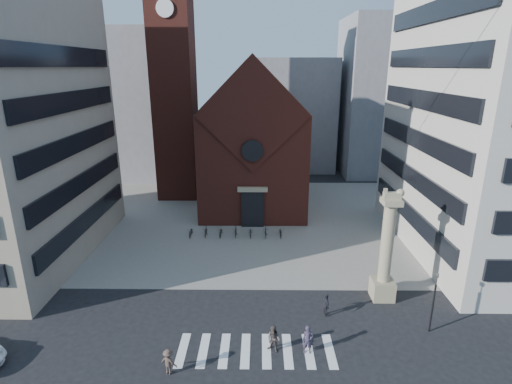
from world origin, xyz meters
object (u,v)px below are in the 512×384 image
pedestrian_0 (308,340)px  scooter_0 (191,232)px  lion_column (386,256)px  pedestrian_2 (326,305)px  pedestrian_1 (274,339)px  traffic_light (433,301)px

pedestrian_0 → scooter_0: (-10.01, 17.33, -0.42)m
lion_column → pedestrian_2: (-4.60, -2.32, -2.60)m
pedestrian_1 → scooter_0: pedestrian_1 is taller
lion_column → scooter_0: bearing=145.5°
traffic_light → pedestrian_2: (-6.59, 1.68, -1.43)m
pedestrian_1 → lion_column: bearing=66.5°
lion_column → traffic_light: (1.99, -4.00, -1.17)m
pedestrian_0 → traffic_light: bearing=15.0°
lion_column → pedestrian_0: bearing=-135.8°
pedestrian_0 → scooter_0: 20.01m
traffic_light → scooter_0: 23.86m
pedestrian_2 → scooter_0: pedestrian_2 is taller
lion_column → pedestrian_0: 9.15m
pedestrian_1 → pedestrian_2: pedestrian_1 is taller
lion_column → pedestrian_2: size_ratio=5.06×
lion_column → traffic_light: lion_column is taller
lion_column → pedestrian_1: bearing=-144.3°
traffic_light → pedestrian_1: 10.66m
lion_column → traffic_light: bearing=-63.5°
pedestrian_0 → pedestrian_1: pedestrian_0 is taller
scooter_0 → traffic_light: bearing=-40.1°
traffic_light → pedestrian_2: 6.95m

